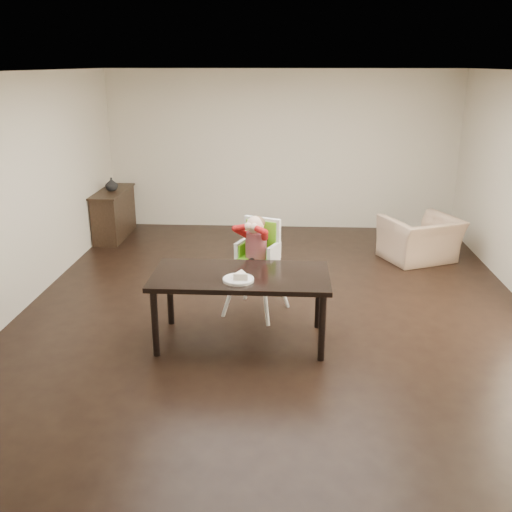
{
  "coord_description": "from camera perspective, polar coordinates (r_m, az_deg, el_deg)",
  "views": [
    {
      "loc": [
        0.12,
        -6.37,
        2.78
      ],
      "look_at": [
        -0.22,
        -0.47,
        0.77
      ],
      "focal_mm": 40.0,
      "sensor_mm": 36.0,
      "label": 1
    }
  ],
  "objects": [
    {
      "name": "dining_table",
      "position": [
        5.82,
        -1.54,
        -2.54
      ],
      "size": [
        1.8,
        0.9,
        0.75
      ],
      "color": "black",
      "rests_on": "ground"
    },
    {
      "name": "room_walls",
      "position": [
        6.44,
        2.24,
        10.46
      ],
      "size": [
        6.02,
        7.02,
        2.71
      ],
      "color": "beige",
      "rests_on": "ground"
    },
    {
      "name": "ground",
      "position": [
        6.95,
        2.04,
        -4.85
      ],
      "size": [
        7.0,
        7.0,
        0.0
      ],
      "primitive_type": "plane",
      "color": "black",
      "rests_on": "ground"
    },
    {
      "name": "vase",
      "position": [
        9.71,
        -14.25,
        6.96
      ],
      "size": [
        0.27,
        0.28,
        0.2
      ],
      "primitive_type": "imported",
      "rotation": [
        0.0,
        0.0,
        0.43
      ],
      "color": "#99999E",
      "rests_on": "sideboard"
    },
    {
      "name": "plate",
      "position": [
        5.6,
        -1.69,
        -2.22
      ],
      "size": [
        0.41,
        0.41,
        0.09
      ],
      "rotation": [
        0.0,
        0.0,
        -0.43
      ],
      "color": "white",
      "rests_on": "dining_table"
    },
    {
      "name": "sideboard",
      "position": [
        9.82,
        -14.02,
        4.13
      ],
      "size": [
        0.44,
        1.26,
        0.79
      ],
      "color": "black",
      "rests_on": "ground"
    },
    {
      "name": "high_chair",
      "position": [
        6.48,
        0.1,
        1.15
      ],
      "size": [
        0.63,
        0.63,
        1.17
      ],
      "rotation": [
        0.0,
        0.0,
        -0.38
      ],
      "color": "white",
      "rests_on": "ground"
    },
    {
      "name": "armchair",
      "position": [
        8.69,
        16.16,
        2.33
      ],
      "size": [
        1.18,
        1.0,
        0.87
      ],
      "primitive_type": "imported",
      "rotation": [
        0.0,
        0.0,
        3.56
      ],
      "color": "tan",
      "rests_on": "ground"
    }
  ]
}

